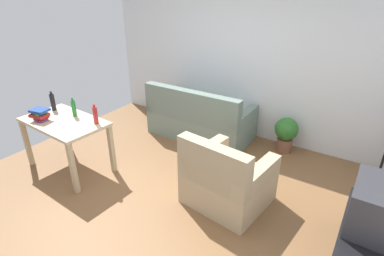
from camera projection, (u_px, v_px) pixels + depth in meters
ground_plane at (165, 193)px, 3.96m from camera, size 5.20×4.40×0.02m
wall_rear at (243, 56)px, 5.03m from camera, size 5.20×0.10×2.70m
couch at (199, 120)px, 5.25m from camera, size 1.75×0.84×0.92m
tv_stand at (363, 245)px, 2.85m from camera, size 0.44×1.10×0.48m
tv at (376, 207)px, 2.65m from camera, size 0.41×0.60×0.44m
desk at (65, 128)px, 4.20m from camera, size 1.24×0.77×0.76m
potted_plant at (286, 132)px, 4.78m from camera, size 0.36×0.36×0.57m
armchair at (226, 181)px, 3.64m from camera, size 0.99×0.94×0.92m
bottle_dark at (53, 102)px, 4.43m from camera, size 0.06×0.06×0.29m
bottle_green at (74, 108)px, 4.23m from camera, size 0.06×0.06×0.27m
bottle_red at (95, 115)px, 4.01m from camera, size 0.06×0.06×0.27m
book_stack at (40, 114)px, 4.11m from camera, size 0.27×0.24×0.16m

